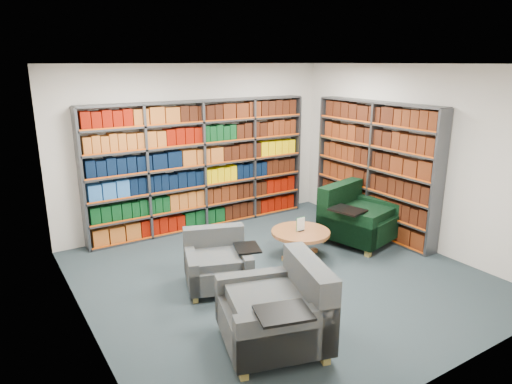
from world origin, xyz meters
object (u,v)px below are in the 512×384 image
chair_teal_left (217,264)px  coffee_table (300,236)px  chair_teal_front (282,313)px  chair_green_right (354,219)px

chair_teal_left → coffee_table: bearing=5.0°
chair_teal_front → chair_teal_left: bearing=87.8°
coffee_table → chair_green_right: bearing=2.6°
chair_teal_left → chair_green_right: bearing=3.9°
chair_teal_left → coffee_table: size_ratio=1.22×
chair_green_right → chair_teal_front: (-2.67, -1.72, -0.00)m
chair_teal_left → chair_green_right: (2.61, 0.18, 0.08)m
chair_teal_left → chair_green_right: 2.61m
chair_teal_left → coffee_table: chair_teal_left is taller
chair_green_right → chair_teal_left: bearing=-176.1°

